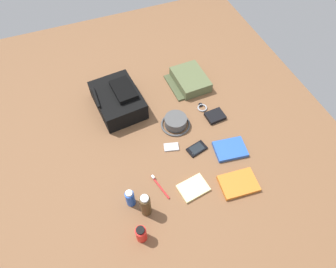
# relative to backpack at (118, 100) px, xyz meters

# --- Properties ---
(ground_plane) EXTENTS (2.64, 2.02, 0.02)m
(ground_plane) POSITION_rel_backpack_xyz_m (-0.34, -0.20, -0.08)
(ground_plane) COLOR brown
(ground_plane) RESTS_ON ground
(backpack) EXTENTS (0.37, 0.29, 0.15)m
(backpack) POSITION_rel_backpack_xyz_m (0.00, 0.00, 0.00)
(backpack) COLOR black
(backpack) RESTS_ON ground_plane
(toiletry_pouch) EXTENTS (0.27, 0.25, 0.07)m
(toiletry_pouch) POSITION_rel_backpack_xyz_m (0.03, -0.50, -0.03)
(toiletry_pouch) COLOR #56603D
(toiletry_pouch) RESTS_ON ground_plane
(bucket_hat) EXTENTS (0.18, 0.18, 0.07)m
(bucket_hat) POSITION_rel_backpack_xyz_m (-0.26, -0.28, -0.04)
(bucket_hat) COLOR #4D4D4D
(bucket_hat) RESTS_ON ground_plane
(sunscreen_spray) EXTENTS (0.05, 0.05, 0.12)m
(sunscreen_spray) POSITION_rel_backpack_xyz_m (-0.83, 0.12, -0.01)
(sunscreen_spray) COLOR red
(sunscreen_spray) RESTS_ON ground_plane
(cologne_bottle) EXTENTS (0.05, 0.05, 0.17)m
(cologne_bottle) POSITION_rel_backpack_xyz_m (-0.71, 0.06, 0.02)
(cologne_bottle) COLOR #473319
(cologne_bottle) RESTS_ON ground_plane
(deodorant_spray) EXTENTS (0.05, 0.05, 0.12)m
(deodorant_spray) POSITION_rel_backpack_xyz_m (-0.64, 0.12, -0.01)
(deodorant_spray) COLOR blue
(deodorant_spray) RESTS_ON ground_plane
(paperback_novel) EXTENTS (0.16, 0.21, 0.02)m
(paperback_novel) POSITION_rel_backpack_xyz_m (-0.75, -0.44, -0.05)
(paperback_novel) COLOR orange
(paperback_novel) RESTS_ON ground_plane
(travel_guidebook) EXTENTS (0.15, 0.19, 0.02)m
(travel_guidebook) POSITION_rel_backpack_xyz_m (-0.54, -0.50, -0.05)
(travel_guidebook) COLOR blue
(travel_guidebook) RESTS_ON ground_plane
(cell_phone) EXTENTS (0.09, 0.12, 0.01)m
(cell_phone) POSITION_rel_backpack_xyz_m (-0.47, -0.33, -0.06)
(cell_phone) COLOR black
(cell_phone) RESTS_ON ground_plane
(media_player) EXTENTS (0.07, 0.09, 0.01)m
(media_player) POSITION_rel_backpack_xyz_m (-0.41, -0.19, -0.06)
(media_player) COLOR #B7B7BC
(media_player) RESTS_ON ground_plane
(wristwatch) EXTENTS (0.07, 0.06, 0.01)m
(wristwatch) POSITION_rel_backpack_xyz_m (-0.20, -0.48, -0.06)
(wristwatch) COLOR #99999E
(wristwatch) RESTS_ON ground_plane
(toothbrush) EXTENTS (0.16, 0.05, 0.02)m
(toothbrush) POSITION_rel_backpack_xyz_m (-0.61, -0.05, -0.06)
(toothbrush) COLOR red
(toothbrush) RESTS_ON ground_plane
(wallet) EXTENTS (0.10, 0.12, 0.02)m
(wallet) POSITION_rel_backpack_xyz_m (-0.30, -0.53, -0.05)
(wallet) COLOR black
(wallet) RESTS_ON ground_plane
(notepad) EXTENTS (0.13, 0.17, 0.02)m
(notepad) POSITION_rel_backpack_xyz_m (-0.69, -0.21, -0.06)
(notepad) COLOR beige
(notepad) RESTS_ON ground_plane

